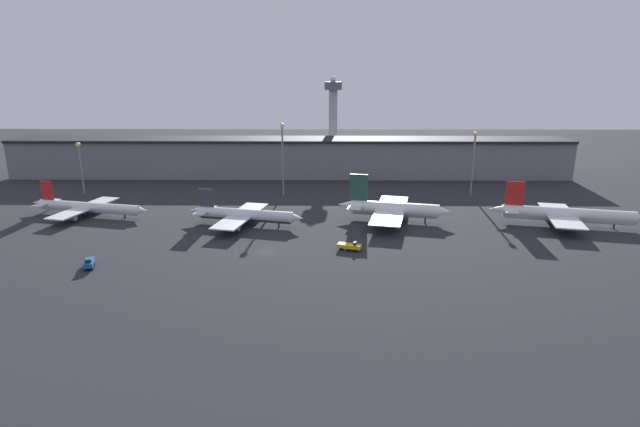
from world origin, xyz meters
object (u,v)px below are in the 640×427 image
object	(u,v)px
airplane_0	(88,207)
airplane_2	(393,209)
airplane_1	(244,215)
control_tower	(333,114)
airplane_3	(566,215)
service_vehicle_0	(349,246)
service_vehicle_1	(89,263)

from	to	relation	value
airplane_0	airplane_2	size ratio (longest dim) A/B	1.16
airplane_1	airplane_0	bearing A→B (deg)	-177.71
airplane_1	control_tower	world-z (taller)	control_tower
airplane_3	airplane_1	bearing A→B (deg)	-167.45
airplane_1	service_vehicle_0	bearing A→B (deg)	-23.11
airplane_2	airplane_1	bearing A→B (deg)	-161.39
service_vehicle_0	control_tower	xyz separation A→B (m)	(-2.78, 133.78, 25.14)
airplane_3	service_vehicle_0	xyz separation A→B (m)	(-70.79, -23.70, -2.45)
service_vehicle_0	service_vehicle_1	world-z (taller)	service_vehicle_1
airplane_0	service_vehicle_0	distance (m)	95.04
airplane_1	control_tower	distance (m)	116.43
service_vehicle_0	control_tower	world-z (taller)	control_tower
airplane_3	airplane_2	bearing A→B (deg)	-172.85
airplane_1	airplane_3	world-z (taller)	airplane_3
airplane_0	service_vehicle_0	size ratio (longest dim) A/B	6.49
airplane_1	airplane_3	size ratio (longest dim) A/B	0.82
airplane_1	airplane_3	xyz separation A→B (m)	(103.88, -0.07, 0.45)
airplane_0	service_vehicle_0	world-z (taller)	airplane_0
airplane_1	airplane_2	bearing A→B (deg)	18.61
airplane_0	airplane_3	world-z (taller)	airplane_3
airplane_3	service_vehicle_1	xyz separation A→B (m)	(-137.67, -37.11, -2.44)
airplane_0	airplane_3	size ratio (longest dim) A/B	0.94
airplane_3	control_tower	xyz separation A→B (m)	(-73.56, 110.08, 22.69)
airplane_1	service_vehicle_0	distance (m)	40.80
airplane_1	control_tower	xyz separation A→B (m)	(30.32, 110.01, 23.14)
airplane_1	service_vehicle_1	bearing A→B (deg)	-119.67
service_vehicle_1	control_tower	bearing A→B (deg)	138.56
airplane_2	airplane_0	bearing A→B (deg)	-170.13
service_vehicle_0	service_vehicle_1	size ratio (longest dim) A/B	1.12
airplane_1	service_vehicle_0	xyz separation A→B (m)	(33.09, -23.77, -2.01)
airplane_0	control_tower	size ratio (longest dim) A/B	0.98
airplane_1	airplane_3	bearing A→B (deg)	12.55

